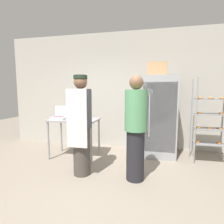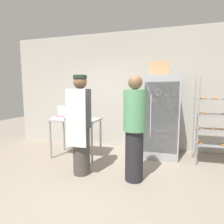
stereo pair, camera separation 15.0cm
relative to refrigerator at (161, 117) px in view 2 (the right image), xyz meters
name	(u,v)px [view 2 (the right image)]	position (x,y,z in m)	size (l,w,h in m)	color
ground_plane	(98,188)	(-0.91, -1.67, -0.90)	(14.00, 14.00, 0.00)	gray
back_wall	(125,91)	(-0.91, 0.55, 0.59)	(6.40, 0.12, 2.99)	#B7B2A8
refrigerator	(161,117)	(0.00, 0.00, 0.00)	(0.74, 0.74, 1.81)	#9EA0A5
baking_rack	(213,122)	(1.01, -0.18, -0.04)	(0.65, 0.43, 1.74)	#93969B
prep_counter	(76,123)	(-1.83, -0.51, -0.15)	(1.05, 0.64, 0.86)	#9EA0A5
donut_box	(61,117)	(-2.15, -0.60, 0.00)	(0.30, 0.25, 0.29)	white
blender_pitcher	(84,113)	(-1.69, -0.38, 0.07)	(0.12, 0.12, 0.26)	#99999E
cardboard_storage_box	(159,69)	(-0.07, 0.01, 1.05)	(0.43, 0.31, 0.31)	tan
person_baker	(81,124)	(-1.36, -1.29, 0.00)	(0.37, 0.39, 1.74)	#47423D
person_customer	(135,128)	(-0.42, -1.27, -0.03)	(0.36, 0.36, 1.72)	#232328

